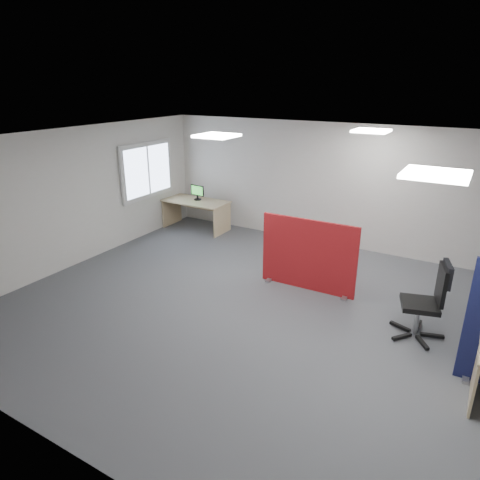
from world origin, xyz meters
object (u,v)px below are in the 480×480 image
at_px(second_desk, 197,207).
at_px(office_chair, 430,296).
at_px(red_divider, 308,256).
at_px(monitor_second, 197,192).

bearing_deg(second_desk, office_chair, -22.34).
bearing_deg(red_divider, monitor_second, 152.98).
bearing_deg(monitor_second, office_chair, -15.40).
relative_size(second_desk, monitor_second, 3.96).
relative_size(red_divider, office_chair, 1.48).
bearing_deg(monitor_second, second_desk, -75.81).
distance_m(red_divider, office_chair, 2.15).
distance_m(red_divider, monitor_second, 4.09).
relative_size(monitor_second, office_chair, 0.35).
xyz_separation_m(second_desk, monitor_second, (-0.01, 0.05, 0.38)).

